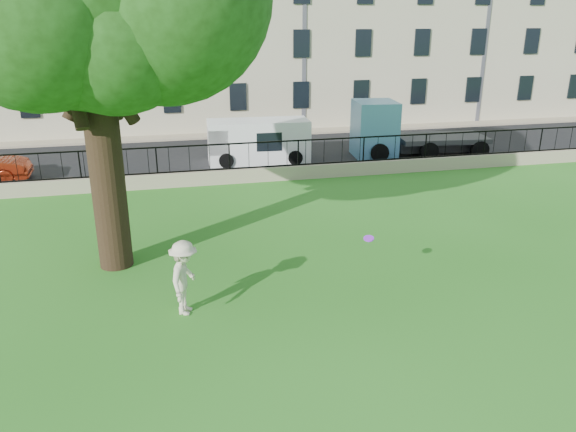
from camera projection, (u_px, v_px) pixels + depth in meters
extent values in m
plane|color=#246B19|center=(299.00, 324.00, 13.04)|extent=(120.00, 120.00, 0.00)
cube|color=tan|center=(230.00, 176.00, 23.94)|extent=(50.00, 0.40, 0.60)
cube|color=black|center=(230.00, 169.00, 23.83)|extent=(50.00, 0.05, 0.06)
cube|color=black|center=(229.00, 144.00, 23.47)|extent=(50.00, 0.05, 0.06)
cube|color=black|center=(218.00, 157.00, 28.35)|extent=(60.00, 9.00, 0.01)
cube|color=tan|center=(208.00, 136.00, 33.10)|extent=(60.00, 1.40, 0.12)
cube|color=beige|center=(195.00, 20.00, 36.16)|extent=(56.00, 10.00, 13.00)
cylinder|color=black|center=(108.00, 180.00, 15.30)|extent=(0.93, 0.93, 5.09)
imported|color=beige|center=(184.00, 278.00, 13.26)|extent=(1.05, 1.36, 1.85)
cylinder|color=#9A2AEF|center=(369.00, 238.00, 14.38)|extent=(0.31, 0.30, 0.12)
cube|color=white|center=(258.00, 141.00, 27.22)|extent=(4.95, 2.16, 2.04)
cube|color=#518FBF|center=(419.00, 128.00, 28.40)|extent=(6.85, 3.07, 2.78)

